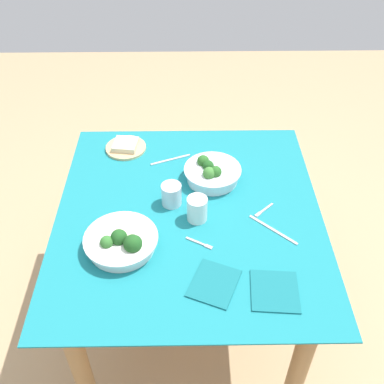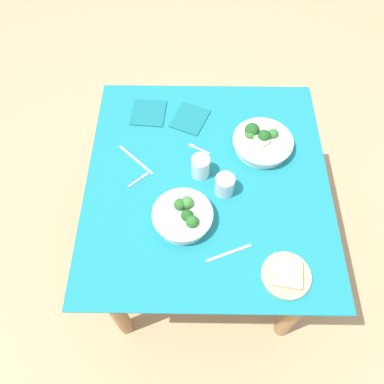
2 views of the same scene
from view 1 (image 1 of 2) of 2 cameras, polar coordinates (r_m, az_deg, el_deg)
ground_plane at (r=2.32m, az=-0.30°, el=-15.43°), size 6.00×6.00×0.00m
dining_table at (r=1.84m, az=-0.37°, el=-5.24°), size 1.12×1.02×0.72m
broccoli_bowl_far at (r=1.63m, az=-8.72°, el=-6.19°), size 0.26×0.26×0.10m
broccoli_bowl_near at (r=1.88m, az=2.50°, el=2.38°), size 0.24×0.24×0.09m
bread_side_plate at (r=2.09m, az=-8.28°, el=5.65°), size 0.18×0.18×0.04m
water_glass_center at (r=1.77m, az=-2.58°, el=-0.31°), size 0.08×0.08×0.09m
water_glass_side at (r=1.70m, az=0.64°, el=-2.13°), size 0.08×0.08×0.10m
fork_by_far_bowl at (r=1.65m, az=1.05°, el=-6.44°), size 0.06×0.10×0.00m
fork_by_near_bowl at (r=1.79m, az=8.90°, el=-2.30°), size 0.08×0.08×0.00m
table_knife_left at (r=2.01m, az=-2.70°, el=4.06°), size 0.08×0.17×0.00m
table_knife_right at (r=1.72m, az=10.09°, el=-4.66°), size 0.15×0.16×0.00m
napkin_folded_upper at (r=1.54m, az=10.30°, el=-12.09°), size 0.17×0.17×0.01m
napkin_folded_lower at (r=1.54m, az=2.77°, el=-11.33°), size 0.21×0.20×0.01m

